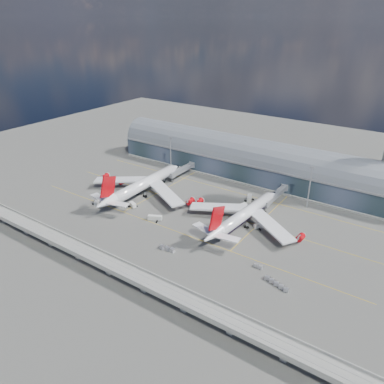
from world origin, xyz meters
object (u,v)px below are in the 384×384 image
Objects in this scene: airliner_right at (244,215)px; cargo_train_2 at (258,266)px; service_truck_0 at (97,202)px; service_truck_3 at (259,226)px; service_truck_2 at (155,218)px; cargo_train_0 at (167,249)px; floodlight_mast_left at (171,154)px; cargo_train_1 at (276,284)px; service_truck_5 at (249,198)px; airliner_left at (142,185)px; service_truck_1 at (133,205)px; service_truck_4 at (243,205)px; floodlight_mast_right at (310,186)px.

airliner_right reaches higher than cargo_train_2.
service_truck_0 reaches higher than service_truck_3.
cargo_train_0 is (23.66, -19.58, -0.49)m from service_truck_2.
floodlight_mast_left is 3.91× the size of service_truck_0.
cargo_train_0 reaches higher than cargo_train_1.
service_truck_5 is 71.01m from cargo_train_0.
airliner_right is at bearing -87.50° from service_truck_2.
service_truck_2 is (27.35, -20.87, -5.19)m from airliner_left.
service_truck_1 is 1.23× the size of cargo_train_2.
cargo_train_0 is at bearing -98.07° from service_truck_1.
cargo_train_0 is 53.63m from cargo_train_1.
service_truck_3 is 51.71m from cargo_train_0.
floodlight_mast_left is 5.38× the size of service_truck_4.
service_truck_3 is at bearing -108.99° from floodlight_mast_right.
airliner_left is 14.87× the size of service_truck_3.
floodlight_mast_right is 45.02m from airliner_right.
service_truck_3 is (50.93, 24.35, -0.18)m from service_truck_2.
airliner_left is 11.62× the size of service_truck_0.
airliner_left is 29.06m from service_truck_0.
floodlight_mast_left is at bearing -160.09° from service_truck_3.
airliner_left is 10.73× the size of service_truck_5.
service_truck_2 is (-63.89, -62.01, -12.17)m from floodlight_mast_right.
service_truck_1 is (-84.59, -57.35, -12.18)m from floodlight_mast_right.
floodlight_mast_left reaches higher than airliner_right.
airliner_left is 34.79m from service_truck_2.
floodlight_mast_right is 89.87m from service_truck_2.
floodlight_mast_right reaches higher than cargo_train_2.
service_truck_0 is 1.38× the size of service_truck_4.
floodlight_mast_right is at bearing -6.59° from cargo_train_1.
airliner_right is 13.56× the size of service_truck_3.
service_truck_1 is 1.14× the size of service_truck_4.
floodlight_mast_right reaches higher than service_truck_4.
service_truck_5 is 0.58× the size of cargo_train_1.
service_truck_3 is (78.28, 3.48, -5.38)m from airliner_left.
cargo_train_0 is at bearing -119.54° from service_truck_5.
service_truck_1 is (-63.16, -18.56, -4.27)m from airliner_right.
cargo_train_1 is at bearing -78.15° from service_truck_5.
service_truck_4 is at bearing -179.75° from service_truck_3.
service_truck_4 reaches higher than service_truck_3.
service_truck_3 is 0.42× the size of cargo_train_1.
floodlight_mast_right is 5.38× the size of service_truck_4.
cargo_train_0 is (-27.27, -43.94, -0.31)m from service_truck_3.
service_truck_4 is 0.39× the size of cargo_train_1.
service_truck_4 is 10.00m from service_truck_5.
service_truck_2 is 0.93× the size of cargo_train_0.
floodlight_mast_right reaches higher than service_truck_2.
cargo_train_2 is at bearing -48.64° from airliner_right.
cargo_train_2 is at bearing -122.74° from service_truck_2.
service_truck_0 is 0.92× the size of service_truck_5.
floodlight_mast_left is 42.64m from airliner_left.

